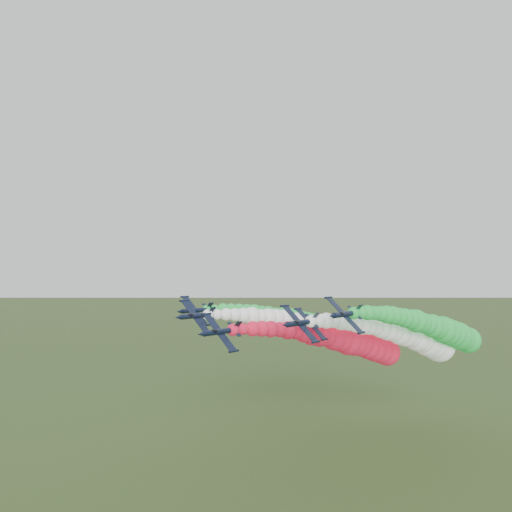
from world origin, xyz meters
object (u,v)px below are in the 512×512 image
object	(u,v)px
jet_lead	(351,343)
jet_inner_left	(323,331)
jet_trail	(405,335)
jet_outer_right	(441,330)
jet_inner_right	(412,338)
jet_outer_left	(315,326)

from	to	relation	value
jet_lead	jet_inner_left	distance (m)	14.28
jet_inner_left	jet_trail	bearing A→B (deg)	50.28
jet_trail	jet_inner_left	bearing A→B (deg)	-129.72
jet_outer_right	jet_inner_right	bearing A→B (deg)	-139.28
jet_inner_left	jet_inner_right	distance (m)	24.03
jet_inner_left	jet_outer_right	world-z (taller)	jet_outer_right
jet_lead	jet_outer_right	bearing A→B (deg)	45.73
jet_inner_right	jet_outer_left	distance (m)	31.56
jet_inner_left	jet_outer_right	distance (m)	30.93
jet_lead	jet_outer_left	size ratio (longest dim) A/B	1.00
jet_lead	jet_trail	size ratio (longest dim) A/B	0.99
jet_outer_left	jet_trail	xyz separation A→B (m)	(23.92, 10.55, -2.15)
jet_inner_right	jet_trail	distance (m)	15.89
jet_inner_left	jet_outer_left	distance (m)	11.77
jet_inner_left	jet_trail	distance (m)	25.10
jet_lead	jet_outer_left	distance (m)	25.72
jet_outer_right	jet_inner_left	bearing A→B (deg)	-160.70
jet_lead	jet_inner_left	size ratio (longest dim) A/B	1.00
jet_outer_right	jet_trail	bearing A→B (deg)	145.57
jet_trail	jet_outer_left	bearing A→B (deg)	-156.20
jet_inner_left	jet_inner_right	size ratio (longest dim) A/B	0.99
jet_inner_left	jet_outer_left	size ratio (longest dim) A/B	1.00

